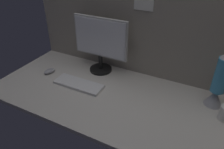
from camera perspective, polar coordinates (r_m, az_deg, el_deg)
The scene contains 6 objects.
ground_plane at distance 148.70cm, azimuth 1.86°, elevation -6.17°, with size 180.00×80.00×3.00cm, color beige.
cubicle_wall_back at distance 160.19cm, azimuth 8.12°, elevation 13.12°, with size 180.00×5.50×78.82cm.
monitor at distance 166.27cm, azimuth -3.10°, elevation 8.52°, with size 44.39×18.00×43.64cm.
keyboard at distance 159.39cm, azimuth -8.85°, elevation -2.55°, with size 37.00×13.00×2.00cm, color silver.
mouse at distance 179.00cm, azimuth -16.29°, elevation 0.87°, with size 5.60×9.60×3.40cm, color #99999E.
lava_lamp at distance 147.02cm, azimuth 26.48°, elevation -2.28°, with size 11.44×11.44×37.45cm.
Camera 1 is at (49.56, -106.17, 90.07)cm, focal length 34.42 mm.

